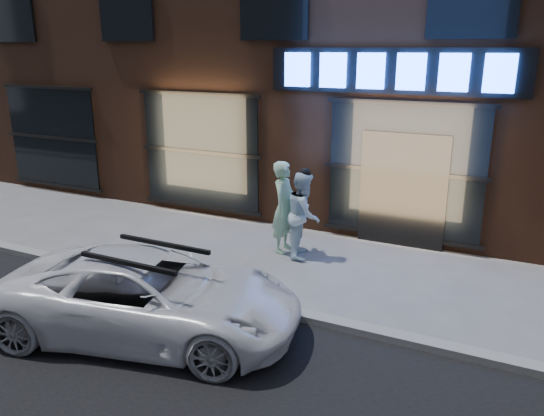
{
  "coord_description": "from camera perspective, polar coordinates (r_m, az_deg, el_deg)",
  "views": [
    {
      "loc": [
        2.2,
        -6.84,
        4.04
      ],
      "look_at": [
        -1.9,
        1.6,
        1.2
      ],
      "focal_mm": 35.0,
      "sensor_mm": 36.0,
      "label": 1
    }
  ],
  "objects": [
    {
      "name": "man_cap",
      "position": [
        10.55,
        3.45,
        -0.69
      ],
      "size": [
        0.87,
        1.0,
        1.74
      ],
      "primitive_type": "imported",
      "rotation": [
        0.0,
        0.0,
        1.86
      ],
      "color": "white",
      "rests_on": "ground"
    },
    {
      "name": "ground",
      "position": [
        8.25,
        7.2,
        -12.65
      ],
      "size": [
        90.0,
        90.0,
        0.0
      ],
      "primitive_type": "plane",
      "color": "slate",
      "rests_on": "ground"
    },
    {
      "name": "curb",
      "position": [
        8.22,
        7.22,
        -12.28
      ],
      "size": [
        60.0,
        0.25,
        0.12
      ],
      "primitive_type": "cube",
      "color": "gray",
      "rests_on": "ground"
    },
    {
      "name": "storefront_building",
      "position": [
        15.04,
        18.6,
        20.24
      ],
      "size": [
        30.2,
        8.28,
        10.3
      ],
      "color": "#54301E",
      "rests_on": "ground"
    },
    {
      "name": "man_bowtie",
      "position": [
        10.75,
        1.32,
        0.1
      ],
      "size": [
        0.47,
        0.7,
        1.89
      ],
      "primitive_type": "imported",
      "rotation": [
        0.0,
        0.0,
        1.6
      ],
      "color": "#BCF7CC",
      "rests_on": "ground"
    },
    {
      "name": "white_suv",
      "position": [
        7.95,
        -13.05,
        -9.18
      ],
      "size": [
        4.75,
        3.0,
        1.22
      ],
      "primitive_type": "imported",
      "rotation": [
        0.0,
        0.0,
        1.81
      ],
      "color": "white",
      "rests_on": "ground"
    }
  ]
}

